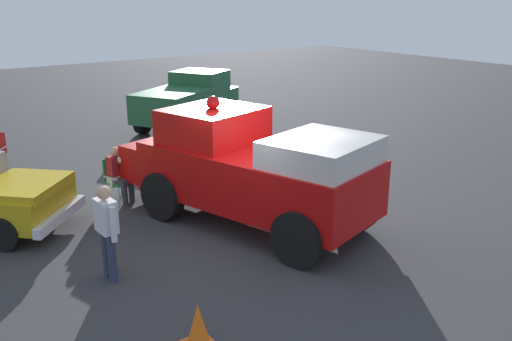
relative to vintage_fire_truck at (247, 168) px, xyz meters
name	(u,v)px	position (x,y,z in m)	size (l,w,h in m)	color
ground_plane	(262,233)	(-0.67, 0.13, -1.20)	(60.00, 60.00, 0.00)	#333335
vintage_fire_truck	(247,168)	(0.00, 0.00, 0.00)	(6.31, 3.72, 2.59)	black
parked_pickup	(188,99)	(8.49, -3.45, -0.21)	(3.96, 5.06, 1.90)	black
lawn_chair_near_truck	(115,176)	(2.88, 1.71, -0.61)	(0.62, 0.63, 1.02)	#B7BABF
spectator_seated	(119,172)	(2.76, 1.66, -0.50)	(0.62, 0.52, 1.29)	#383842
spectator_standing	(107,227)	(-0.68, 3.33, -0.23)	(0.64, 0.28, 1.68)	#2D334C
traffic_cone	(198,325)	(-3.16, 3.08, -0.89)	(0.40, 0.40, 0.64)	orange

